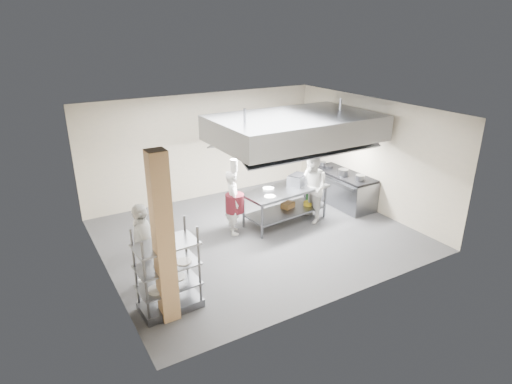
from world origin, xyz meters
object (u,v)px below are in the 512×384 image
chef_line (312,188)px  griddle (298,180)px  chef_plating (143,247)px  stockpot (343,173)px  cooking_range (342,189)px  pass_rack (168,269)px  island (285,206)px  chef_head (233,202)px

chef_line → griddle: chef_line is taller
chef_plating → stockpot: bearing=106.5°
cooking_range → griddle: 1.75m
pass_rack → chef_line: bearing=18.0°
cooking_range → island: bearing=-173.9°
chef_head → chef_plating: bearing=132.7°
island → cooking_range: bearing=0.2°
island → pass_rack: size_ratio=1.39×
pass_rack → cooking_range: pass_rack is taller
chef_line → griddle: size_ratio=3.65×
chef_line → stockpot: (1.31, 0.32, 0.09)m
chef_plating → griddle: 4.56m
chef_head → chef_line: 2.07m
stockpot → chef_head: bearing=178.4°
chef_plating → stockpot: size_ratio=6.30×
chef_head → cooking_range: bearing=-71.3°
island → chef_line: chef_line is taller
chef_line → stockpot: size_ratio=6.58×
chef_head → chef_plating: size_ratio=0.92×
cooking_range → chef_line: chef_line is taller
chef_plating → cooking_range: bearing=107.8°
pass_rack → cooking_range: bearing=17.3°
chef_head → chef_plating: (-2.53, -1.20, 0.07)m
stockpot → island: bearing=-178.5°
chef_plating → chef_line: bearing=105.7°
chef_plating → pass_rack: bearing=15.5°
cooking_range → chef_plating: bearing=-168.0°
chef_head → stockpot: (3.33, -0.09, 0.20)m
island → stockpot: size_ratio=8.05×
cooking_range → chef_plating: size_ratio=1.15×
cooking_range → chef_line: 1.63m
cooking_range → chef_head: size_ratio=1.25×
island → chef_line: 0.81m
chef_line → chef_plating: chef_line is taller
chef_line → stockpot: chef_line is taller
cooking_range → griddle: size_ratio=4.04×
island → chef_line: size_ratio=1.22×
island → griddle: 0.75m
island → chef_line: bearing=-29.2°
pass_rack → chef_line: 4.71m
chef_head → pass_rack: bearing=148.7°
chef_line → griddle: (-0.15, 0.39, 0.13)m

